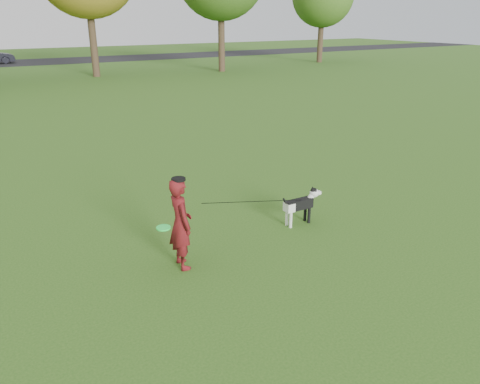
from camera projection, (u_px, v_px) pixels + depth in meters
ground at (238, 236)px, 9.00m from camera, size 120.00×120.00×0.00m
road at (12, 63)px, 41.32m from camera, size 120.00×7.00×0.02m
man at (181, 224)px, 7.65m from camera, size 0.40×0.59×1.56m
dog at (302, 203)px, 9.39m from camera, size 0.97×0.19×0.73m
man_held_items at (259, 201)px, 8.55m from camera, size 3.38×0.61×1.08m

